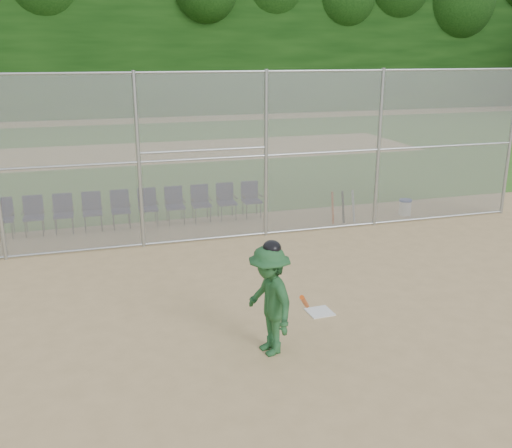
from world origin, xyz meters
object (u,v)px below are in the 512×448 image
object	(u,v)px
home_plate	(320,312)
water_cooler	(405,207)
batter_at_plate	(269,300)
chair_0	(3,219)

from	to	relation	value
home_plate	water_cooler	distance (m)	6.94
batter_at_plate	water_cooler	size ratio (longest dim) A/B	4.04
home_plate	chair_0	bearing A→B (deg)	133.24
batter_at_plate	water_cooler	bearing A→B (deg)	45.68
batter_at_plate	water_cooler	distance (m)	8.59
chair_0	water_cooler	bearing A→B (deg)	-5.71
batter_at_plate	water_cooler	world-z (taller)	batter_at_plate
chair_0	home_plate	bearing A→B (deg)	-46.76
home_plate	batter_at_plate	bearing A→B (deg)	-140.86
water_cooler	chair_0	xyz separation A→B (m)	(-10.48, 1.05, 0.26)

